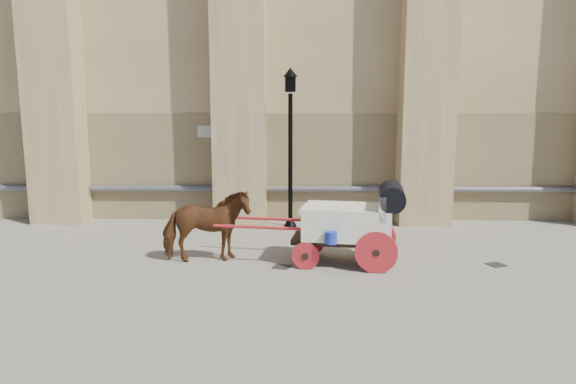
{
  "coord_description": "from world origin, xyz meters",
  "views": [
    {
      "loc": [
        0.57,
        -10.31,
        3.13
      ],
      "look_at": [
        0.38,
        -0.12,
        1.47
      ],
      "focal_mm": 32.0,
      "sensor_mm": 36.0,
      "label": 1
    }
  ],
  "objects": [
    {
      "name": "ground",
      "position": [
        0.0,
        0.0,
        0.0
      ],
      "size": [
        90.0,
        90.0,
        0.0
      ],
      "primitive_type": "plane",
      "color": "gray",
      "rests_on": "ground"
    },
    {
      "name": "horse",
      "position": [
        -1.3,
        -0.1,
        0.75
      ],
      "size": [
        1.9,
        1.13,
        1.5
      ],
      "primitive_type": "imported",
      "rotation": [
        0.0,
        0.0,
        1.76
      ],
      "color": "brown",
      "rests_on": "ground"
    },
    {
      "name": "carriage",
      "position": [
        1.71,
        -0.17,
        0.9
      ],
      "size": [
        3.92,
        1.58,
        1.67
      ],
      "rotation": [
        0.0,
        0.0,
        -0.15
      ],
      "color": "black",
      "rests_on": "ground"
    },
    {
      "name": "street_lamp",
      "position": [
        0.38,
        3.14,
        2.23
      ],
      "size": [
        0.39,
        0.39,
        4.17
      ],
      "color": "black",
      "rests_on": "ground"
    },
    {
      "name": "drain_grate_near",
      "position": [
        0.26,
        -0.45,
        0.01
      ],
      "size": [
        0.41,
        0.41,
        0.01
      ],
      "primitive_type": "cube",
      "rotation": [
        0.0,
        0.0,
        -0.33
      ],
      "color": "black",
      "rests_on": "ground"
    },
    {
      "name": "drain_grate_far",
      "position": [
        4.6,
        -0.23,
        0.01
      ],
      "size": [
        0.42,
        0.42,
        0.01
      ],
      "primitive_type": "cube",
      "rotation": [
        0.0,
        0.0,
        0.41
      ],
      "color": "black",
      "rests_on": "ground"
    }
  ]
}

